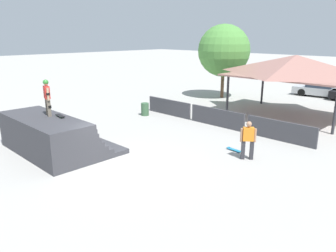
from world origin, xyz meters
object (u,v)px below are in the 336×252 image
(skateboard_on_deck, at_px, (60,116))
(parked_car_silver, at_px, (321,90))
(bystander_walking, at_px, (248,138))
(trash_bin, at_px, (145,109))
(skateboard_on_ground, at_px, (234,150))
(tree_beside_pavilion, at_px, (224,51))
(skater_on_deck, at_px, (47,95))

(skateboard_on_deck, xyz_separation_m, parked_car_silver, (3.00, 22.96, -1.15))
(bystander_walking, relative_size, trash_bin, 2.02)
(parked_car_silver, bearing_deg, skateboard_on_deck, -102.37)
(bystander_walking, bearing_deg, skateboard_on_deck, -0.08)
(skateboard_on_deck, height_order, skateboard_on_ground, skateboard_on_deck)
(bystander_walking, xyz_separation_m, tree_beside_pavilion, (-9.43, 11.24, 3.03))
(skateboard_on_ground, bearing_deg, trash_bin, -6.33)
(skateboard_on_ground, height_order, parked_car_silver, parked_car_silver)
(skateboard_on_ground, bearing_deg, tree_beside_pavilion, -46.58)
(skateboard_on_ground, bearing_deg, bystander_walking, 159.49)
(skateboard_on_deck, bearing_deg, bystander_walking, 47.32)
(skateboard_on_deck, xyz_separation_m, trash_bin, (-2.73, 7.46, -1.32))
(skateboard_on_ground, distance_m, parked_car_silver, 17.40)
(skateboard_on_ground, bearing_deg, parked_car_silver, -76.32)
(tree_beside_pavilion, bearing_deg, skater_on_deck, -82.31)
(skateboard_on_ground, height_order, trash_bin, trash_bin)
(bystander_walking, height_order, tree_beside_pavilion, tree_beside_pavilion)
(skateboard_on_ground, bearing_deg, skateboard_on_deck, 51.53)
(skateboard_on_deck, bearing_deg, tree_beside_pavilion, 108.48)
(bystander_walking, distance_m, skateboard_on_ground, 1.45)
(skater_on_deck, relative_size, parked_car_silver, 0.36)
(skateboard_on_deck, relative_size, parked_car_silver, 0.17)
(skateboard_on_deck, height_order, tree_beside_pavilion, tree_beside_pavilion)
(bystander_walking, xyz_separation_m, skateboard_on_ground, (-1.02, 0.49, -0.90))
(trash_bin, bearing_deg, tree_beside_pavilion, 91.04)
(bystander_walking, bearing_deg, parked_car_silver, -117.56)
(trash_bin, distance_m, parked_car_silver, 16.53)
(skater_on_deck, xyz_separation_m, skateboard_on_ground, (6.15, 5.98, -2.59))
(parked_car_silver, bearing_deg, trash_bin, -115.21)
(trash_bin, bearing_deg, bystander_walking, -13.36)
(tree_beside_pavilion, distance_m, trash_bin, 9.71)
(skateboard_on_deck, bearing_deg, parked_car_silver, 91.09)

